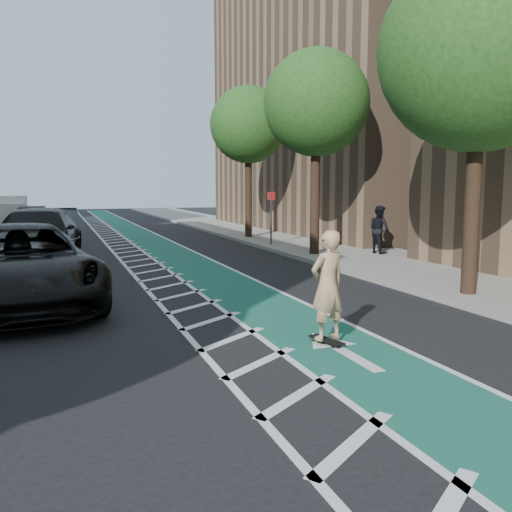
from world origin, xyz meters
name	(u,v)px	position (x,y,z in m)	size (l,w,h in m)	color
ground	(136,328)	(0.00, 0.00, 0.00)	(120.00, 120.00, 0.00)	black
bike_lane	(179,258)	(3.00, 10.00, 0.01)	(2.00, 90.00, 0.01)	#1A5C4D
buffer_strip	(139,259)	(1.50, 10.00, 0.01)	(1.40, 90.00, 0.01)	silver
sidewalk_right	(330,249)	(9.50, 10.00, 0.07)	(5.00, 90.00, 0.15)	gray
curb_right	(277,251)	(7.05, 10.00, 0.08)	(0.12, 90.00, 0.16)	gray
building_right_far	(371,77)	(17.50, 20.00, 9.50)	(14.00, 22.00, 19.00)	#84664C
tree_r_b	(478,52)	(7.90, 0.00, 5.77)	(4.20, 4.20, 7.90)	#382619
tree_r_c	(320,102)	(7.90, 8.00, 5.77)	(4.20, 4.20, 7.90)	#382619
tree_r_d	(247,126)	(7.90, 16.00, 5.77)	(4.20, 4.20, 7.90)	#382619
sign_post	(271,217)	(7.60, 12.00, 1.35)	(0.35, 0.08, 2.47)	#4C4C4C
skateboard	(327,340)	(2.93, -2.26, 0.08)	(0.37, 0.76, 0.10)	black
skateboarder	(328,285)	(2.93, -2.26, 1.04)	(0.69, 0.45, 1.88)	tan
suv_near	(20,265)	(-2.16, 2.90, 0.93)	(3.08, 6.69, 1.86)	black
suv_far	(37,237)	(-2.02, 10.10, 0.96)	(2.70, 6.64, 1.93)	black
car_grey	(32,218)	(-2.80, 26.71, 0.75)	(1.58, 4.53, 1.49)	slate
pedestrian	(379,230)	(10.30, 7.53, 1.07)	(0.89, 0.70, 1.84)	black
box_truck	(12,210)	(-4.54, 34.88, 0.93)	(2.47, 4.98, 2.02)	white
barrel_b	(34,246)	(-2.18, 11.88, 0.47)	(0.74, 0.74, 1.00)	#FF5F0D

